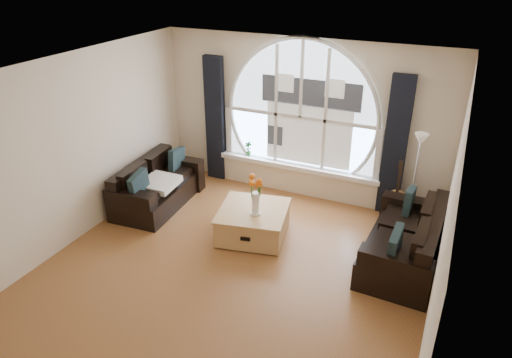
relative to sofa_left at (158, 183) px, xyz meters
name	(u,v)px	position (x,y,z in m)	size (l,w,h in m)	color
ground	(228,276)	(1.99, -1.28, -0.40)	(5.00, 5.50, 0.01)	brown
ceiling	(222,76)	(1.99, -1.28, 2.30)	(5.00, 5.50, 0.01)	silver
wall_back	(301,119)	(1.99, 1.47, 0.95)	(5.00, 0.01, 2.70)	beige
wall_front	(49,344)	(1.99, -4.03, 0.95)	(5.00, 0.01, 2.70)	beige
wall_left	(68,153)	(-0.51, -1.28, 0.95)	(0.01, 5.50, 2.70)	beige
wall_right	(444,233)	(4.49, -1.28, 0.95)	(0.01, 5.50, 2.70)	beige
attic_slope	(429,136)	(4.19, -1.28, 1.95)	(0.92, 5.50, 0.72)	silver
arched_window	(301,104)	(1.99, 1.44, 1.23)	(2.60, 0.06, 2.15)	silver
window_sill	(297,166)	(1.99, 1.37, 0.11)	(2.90, 0.22, 0.08)	white
window_frame	(301,104)	(1.99, 1.41, 1.23)	(2.76, 0.08, 2.15)	white
neighbor_house	(309,112)	(2.14, 1.43, 1.10)	(1.70, 0.02, 1.50)	silver
curtain_left	(215,120)	(0.39, 1.35, 0.75)	(0.35, 0.12, 2.30)	black
curtain_right	(395,147)	(3.59, 1.35, 0.75)	(0.35, 0.12, 2.30)	black
sofa_left	(158,183)	(0.00, 0.00, 0.00)	(0.83, 1.67, 0.74)	black
sofa_right	(404,238)	(4.03, 0.00, 0.00)	(0.89, 1.79, 0.80)	black
coffee_chest	(253,221)	(1.87, -0.22, -0.16)	(1.00, 1.00, 0.49)	#AB7D46
throw_blanket	(160,183)	(0.15, -0.14, 0.10)	(0.55, 0.55, 0.10)	silver
vase_flowers	(256,190)	(1.96, -0.32, 0.44)	(0.24, 0.24, 0.70)	white
floor_lamp	(414,185)	(3.98, 0.88, 0.40)	(0.24, 0.24, 1.60)	#B2B2B2
guitar	(398,189)	(3.74, 1.17, 0.13)	(0.36, 0.24, 1.06)	#915D27
potted_plant	(248,149)	(1.04, 1.37, 0.28)	(0.14, 0.10, 0.27)	#1E6023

